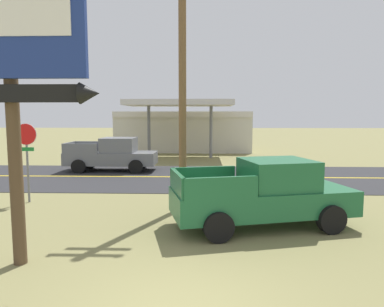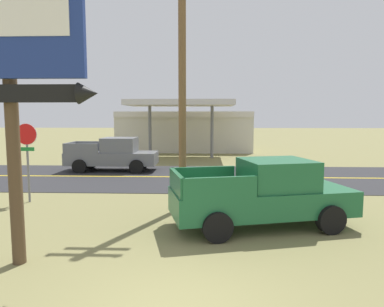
# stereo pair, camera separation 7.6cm
# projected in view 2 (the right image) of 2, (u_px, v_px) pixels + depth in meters

# --- Properties ---
(road_asphalt) EXTENTS (140.00, 8.00, 0.02)m
(road_asphalt) POSITION_uv_depth(u_px,v_px,m) (196.00, 177.00, 18.50)
(road_asphalt) COLOR #2B2B2D
(road_asphalt) RESTS_ON ground
(road_centre_line) EXTENTS (126.00, 0.20, 0.01)m
(road_centre_line) POSITION_uv_depth(u_px,v_px,m) (196.00, 177.00, 18.50)
(road_centre_line) COLOR gold
(road_centre_line) RESTS_ON road_asphalt
(motel_sign) EXTENTS (3.58, 0.54, 6.67)m
(motel_sign) POSITION_uv_depth(u_px,v_px,m) (7.00, 48.00, 7.10)
(motel_sign) COLOR brown
(motel_sign) RESTS_ON ground
(stop_sign) EXTENTS (0.80, 0.08, 2.95)m
(stop_sign) POSITION_uv_depth(u_px,v_px,m) (27.00, 148.00, 13.00)
(stop_sign) COLOR slate
(stop_sign) RESTS_ON ground
(utility_pole) EXTENTS (1.76, 0.26, 9.18)m
(utility_pole) POSITION_uv_depth(u_px,v_px,m) (182.00, 67.00, 11.81)
(utility_pole) COLOR brown
(utility_pole) RESTS_ON ground
(gas_station) EXTENTS (12.00, 11.50, 4.40)m
(gas_station) POSITION_uv_depth(u_px,v_px,m) (185.00, 130.00, 32.72)
(gas_station) COLOR beige
(gas_station) RESTS_ON ground
(pickup_green_parked_on_lawn) EXTENTS (5.52, 3.16, 1.96)m
(pickup_green_parked_on_lawn) POSITION_uv_depth(u_px,v_px,m) (264.00, 194.00, 10.19)
(pickup_green_parked_on_lawn) COLOR #1E6038
(pickup_green_parked_on_lawn) RESTS_ON ground
(pickup_grey_on_road) EXTENTS (5.20, 2.24, 1.96)m
(pickup_grey_on_road) POSITION_uv_depth(u_px,v_px,m) (113.00, 155.00, 20.58)
(pickup_grey_on_road) COLOR slate
(pickup_grey_on_road) RESTS_ON ground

